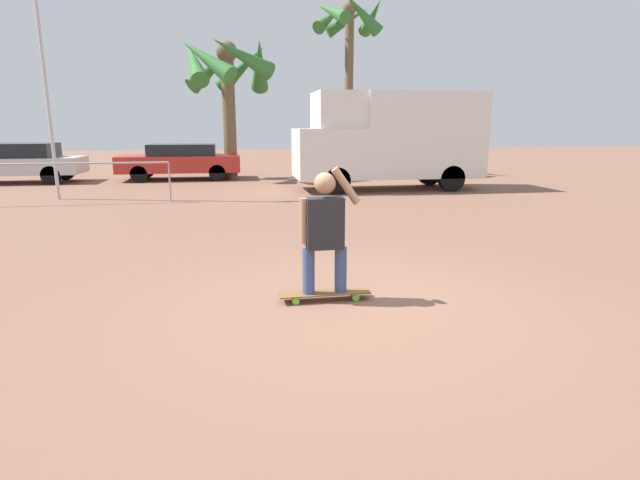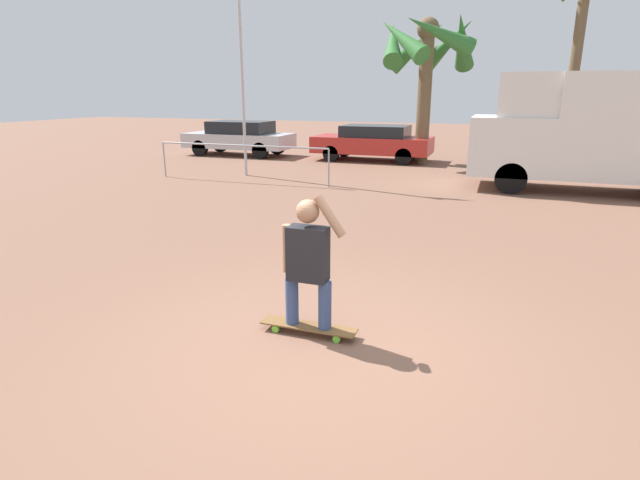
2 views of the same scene
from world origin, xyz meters
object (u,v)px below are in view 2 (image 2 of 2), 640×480
object	(u,v)px
skateboard	(308,327)
parked_car_silver	(239,137)
parked_car_red	(373,142)
palm_tree_center_background	(426,48)
person_skateboarder	(308,257)
camper_van	(597,129)
flagpole	(242,24)

from	to	relation	value
skateboard	parked_car_silver	size ratio (longest dim) A/B	0.24
skateboard	parked_car_red	xyz separation A→B (m)	(-2.87, 14.31, 0.63)
parked_car_red	palm_tree_center_background	bearing A→B (deg)	-6.80
parked_car_red	parked_car_silver	bearing A→B (deg)	-177.68
person_skateboarder	parked_car_red	size ratio (longest dim) A/B	0.33
palm_tree_center_background	person_skateboarder	bearing A→B (deg)	-85.90
person_skateboarder	parked_car_red	distance (m)	14.59
palm_tree_center_background	parked_car_red	bearing A→B (deg)	173.20
parked_car_silver	palm_tree_center_background	size ratio (longest dim) A/B	0.86
skateboard	palm_tree_center_background	size ratio (longest dim) A/B	0.20
camper_van	parked_car_silver	world-z (taller)	camper_van
skateboard	person_skateboarder	size ratio (longest dim) A/B	0.73
parked_car_red	palm_tree_center_background	xyz separation A→B (m)	(1.86, -0.22, 3.28)
palm_tree_center_background	flagpole	xyz separation A→B (m)	(-4.69, -4.64, 0.45)
parked_car_red	flagpole	bearing A→B (deg)	-120.24
skateboard	parked_car_silver	world-z (taller)	parked_car_silver
skateboard	palm_tree_center_background	distance (m)	14.65
parked_car_silver	palm_tree_center_background	distance (m)	8.17
person_skateboarder	flagpole	bearing A→B (deg)	121.12
person_skateboarder	palm_tree_center_background	distance (m)	14.46
palm_tree_center_background	camper_van	bearing A→B (deg)	-38.98
skateboard	person_skateboarder	distance (m)	0.80
skateboard	flagpole	size ratio (longest dim) A/B	0.13
parked_car_red	skateboard	bearing A→B (deg)	-78.66
person_skateboarder	palm_tree_center_background	bearing A→B (deg)	94.10
palm_tree_center_background	flagpole	distance (m)	6.61
parked_car_silver	flagpole	world-z (taller)	flagpole
camper_van	palm_tree_center_background	distance (m)	6.90
flagpole	skateboard	bearing A→B (deg)	-58.87
skateboard	person_skateboarder	xyz separation A→B (m)	(-0.00, -0.00, 0.80)
skateboard	palm_tree_center_background	world-z (taller)	palm_tree_center_background
parked_car_red	parked_car_silver	world-z (taller)	parked_car_silver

